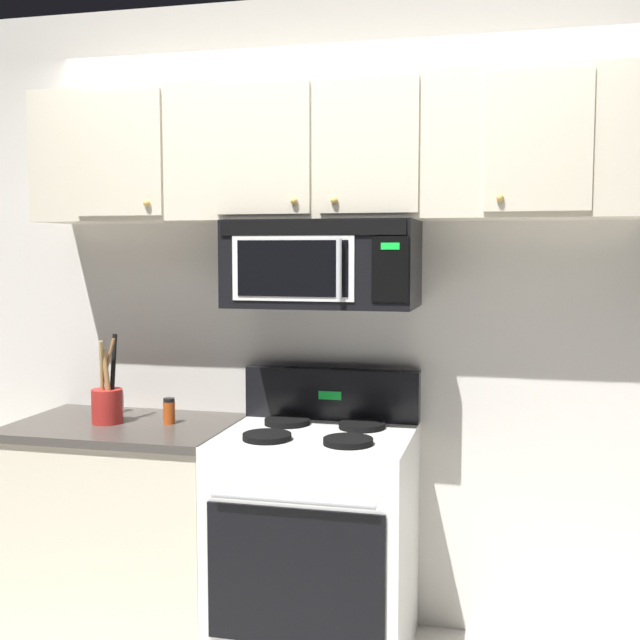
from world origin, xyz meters
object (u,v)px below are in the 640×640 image
object	(u,v)px
spice_jar	(169,411)
salt_shaker	(118,402)
utensil_crock_red	(107,402)
over_range_microwave	(323,264)
stove_range	(316,539)

from	to	relation	value
spice_jar	salt_shaker	bearing A→B (deg)	152.49
salt_shaker	spice_jar	world-z (taller)	spice_jar
utensil_crock_red	over_range_microwave	bearing A→B (deg)	8.52
over_range_microwave	spice_jar	world-z (taller)	over_range_microwave
spice_jar	stove_range	bearing A→B (deg)	-2.83
stove_range	utensil_crock_red	distance (m)	1.05
stove_range	salt_shaker	world-z (taller)	stove_range
salt_shaker	over_range_microwave	bearing A→B (deg)	-4.93
utensil_crock_red	spice_jar	distance (m)	0.27
stove_range	utensil_crock_red	xyz separation A→B (m)	(-0.91, -0.02, 0.52)
stove_range	salt_shaker	bearing A→B (deg)	168.34
over_range_microwave	salt_shaker	distance (m)	1.16
stove_range	spice_jar	xyz separation A→B (m)	(-0.65, 0.03, 0.49)
utensil_crock_red	salt_shaker	distance (m)	0.23
stove_range	salt_shaker	size ratio (longest dim) A/B	11.39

